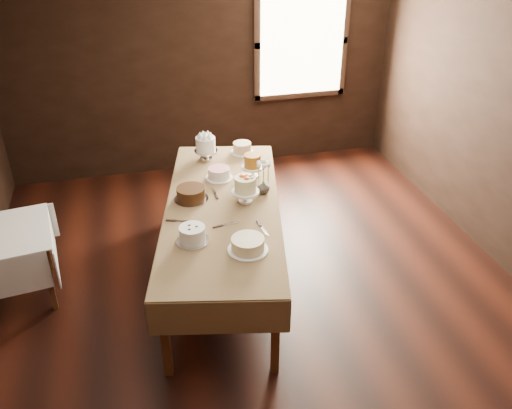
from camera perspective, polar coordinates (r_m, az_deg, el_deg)
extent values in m
cube|color=black|center=(5.04, 0.57, -10.49)|extent=(5.00, 6.00, 0.01)
cube|color=black|center=(7.01, -5.80, 14.55)|extent=(5.00, 0.02, 2.80)
cube|color=#FFEABF|center=(7.21, 4.90, 16.66)|extent=(1.10, 0.05, 1.30)
cube|color=#472713|center=(4.24, -9.57, -13.82)|extent=(0.08, 0.08, 0.74)
cube|color=#472713|center=(6.21, -7.03, 2.00)|extent=(0.08, 0.08, 0.74)
cube|color=#472713|center=(4.21, 2.06, -13.76)|extent=(0.08, 0.08, 0.74)
cube|color=#472713|center=(6.18, 0.66, 2.12)|extent=(0.08, 0.08, 0.74)
cube|color=#472713|center=(4.92, -3.57, -0.45)|extent=(1.49, 2.71, 0.04)
cube|color=#9B7B53|center=(4.91, -3.58, -0.19)|extent=(1.56, 2.78, 0.01)
cube|color=#472713|center=(5.13, -21.03, -7.50)|extent=(0.05, 0.05, 0.64)
cube|color=#472713|center=(5.66, -21.43, -3.70)|extent=(0.05, 0.05, 0.64)
cube|color=#472713|center=(5.24, -25.41, -3.11)|extent=(0.84, 0.84, 0.04)
cube|color=white|center=(5.23, -25.47, -2.87)|extent=(0.93, 0.93, 0.01)
cylinder|color=silver|center=(5.76, -5.31, 5.31)|extent=(0.25, 0.25, 0.12)
cylinder|color=white|center=(5.70, -5.37, 6.50)|extent=(0.26, 0.26, 0.14)
cylinder|color=white|center=(5.91, -1.47, 5.54)|extent=(0.25, 0.25, 0.01)
cylinder|color=tan|center=(5.88, -1.48, 6.06)|extent=(0.22, 0.22, 0.11)
cylinder|color=white|center=(5.38, -3.91, 2.84)|extent=(0.27, 0.27, 0.01)
cylinder|color=white|center=(5.35, -3.93, 3.32)|extent=(0.29, 0.29, 0.09)
cylinder|color=white|center=(5.37, -0.38, 3.55)|extent=(0.22, 0.22, 0.13)
cylinder|color=#A46117|center=(5.31, -0.39, 4.77)|extent=(0.23, 0.23, 0.13)
cylinder|color=silver|center=(5.02, -6.86, 0.56)|extent=(0.32, 0.32, 0.01)
cylinder|color=#3B1F0C|center=(4.99, -6.90, 1.18)|extent=(0.36, 0.36, 0.11)
cylinder|color=white|center=(4.93, -1.13, 0.93)|extent=(0.26, 0.26, 0.12)
cylinder|color=#F2EDB5|center=(4.87, -1.14, 2.27)|extent=(0.28, 0.28, 0.14)
cylinder|color=silver|center=(4.44, -6.70, -3.86)|extent=(0.27, 0.27, 0.01)
cylinder|color=white|center=(4.40, -6.76, -3.11)|extent=(0.21, 0.21, 0.13)
cylinder|color=white|center=(4.30, -0.86, -4.83)|extent=(0.33, 0.33, 0.01)
cylinder|color=beige|center=(4.27, -0.87, -4.20)|extent=(0.30, 0.30, 0.10)
cube|color=silver|center=(4.64, -2.68, -2.01)|extent=(0.24, 0.07, 0.01)
cube|color=silver|center=(4.54, 0.87, -2.79)|extent=(0.06, 0.24, 0.01)
cube|color=silver|center=(5.15, -4.50, 1.46)|extent=(0.04, 0.24, 0.01)
cube|color=silver|center=(5.17, 0.25, 1.68)|extent=(0.22, 0.14, 0.01)
cube|color=silver|center=(4.70, -7.55, -1.76)|extent=(0.24, 0.10, 0.01)
imported|color=#2D2823|center=(5.08, 0.79, 1.85)|extent=(0.16, 0.16, 0.13)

